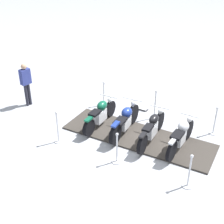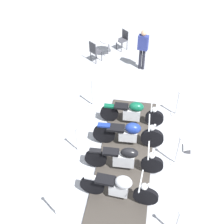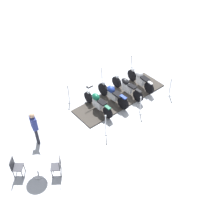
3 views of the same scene
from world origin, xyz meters
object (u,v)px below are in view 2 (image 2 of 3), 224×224
object	(u,v)px
info_placard	(187,148)
bystander_person	(143,46)
motorcycle_navy	(129,133)
cafe_table	(109,43)
stanchion_right_rear	(177,107)
stanchion_left_mid	(77,143)
cafe_chair_near_table	(95,50)
cafe_chair_across_table	(123,39)
motorcycle_forest	(133,113)
stanchion_right_mid	(177,154)
stanchion_left_rear	(92,97)
motorcycle_black	(125,159)
motorcycle_chrome	(120,187)
stanchion_left_front	(55,208)

from	to	relation	value
info_placard	bystander_person	size ratio (longest dim) A/B	0.23
motorcycle_navy	cafe_table	world-z (taller)	motorcycle_navy
stanchion_right_rear	info_placard	bearing A→B (deg)	61.38
stanchion_left_mid	cafe_chair_near_table	world-z (taller)	stanchion_left_mid
motorcycle_navy	info_placard	world-z (taller)	motorcycle_navy
cafe_chair_across_table	cafe_table	bearing A→B (deg)	0.00
info_placard	cafe_chair_across_table	world-z (taller)	cafe_chair_across_table
motorcycle_forest	cafe_chair_near_table	distance (m)	4.13
stanchion_right_mid	cafe_table	size ratio (longest dim) A/B	1.38
stanchion_left_rear	info_placard	distance (m)	3.71
stanchion_right_rear	cafe_chair_across_table	distance (m)	4.81
stanchion_right_rear	cafe_chair_across_table	bearing A→B (deg)	-101.25
motorcycle_forest	stanchion_left_rear	distance (m)	1.68
motorcycle_forest	stanchion_left_rear	size ratio (longest dim) A/B	1.46
cafe_table	motorcycle_black	bearing A→B (deg)	62.18
stanchion_left_mid	cafe_chair_near_table	xyz separation A→B (m)	(-2.98, -4.12, 0.23)
stanchion_right_rear	motorcycle_forest	bearing A→B (deg)	-15.66
info_placard	cafe_table	world-z (taller)	cafe_table
motorcycle_navy	cafe_chair_near_table	world-z (taller)	motorcycle_navy
motorcycle_black	info_placard	distance (m)	2.17
stanchion_left_mid	cafe_table	xyz separation A→B (m)	(-3.79, -4.28, 0.27)
cafe_chair_near_table	bystander_person	size ratio (longest dim) A/B	0.54
stanchion_left_rear	cafe_chair_across_table	xyz separation A→B (m)	(-3.15, -2.73, 0.13)
motorcycle_chrome	cafe_chair_across_table	distance (m)	7.84
motorcycle_black	motorcycle_chrome	bearing A→B (deg)	-91.95
motorcycle_black	motorcycle_forest	bearing A→B (deg)	88.26
stanchion_left_front	cafe_table	xyz separation A→B (m)	(-5.24, -5.90, 0.26)
motorcycle_black	stanchion_right_rear	size ratio (longest dim) A/B	1.75
stanchion_left_mid	stanchion_right_rear	xyz separation A→B (m)	(-3.67, 0.36, 0.01)
motorcycle_chrome	motorcycle_navy	world-z (taller)	motorcycle_navy
motorcycle_forest	stanchion_left_mid	world-z (taller)	stanchion_left_mid
info_placard	cafe_chair_near_table	size ratio (longest dim) A/B	0.43
motorcycle_black	motorcycle_forest	xyz separation A→B (m)	(-1.30, -1.45, -0.00)
motorcycle_navy	stanchion_left_rear	world-z (taller)	stanchion_left_rear
motorcycle_navy	stanchion_left_rear	size ratio (longest dim) A/B	1.54
motorcycle_forest	stanchion_left_mid	size ratio (longest dim) A/B	1.64
stanchion_left_rear	stanchion_right_rear	distance (m)	2.97
motorcycle_forest	bystander_person	distance (m)	3.42
stanchion_left_front	stanchion_right_mid	world-z (taller)	stanchion_right_mid
cafe_table	bystander_person	world-z (taller)	bystander_person
stanchion_left_front	bystander_person	bearing A→B (deg)	-144.05
motorcycle_black	info_placard	size ratio (longest dim) A/B	4.41
stanchion_left_rear	bystander_person	xyz separation A→B (m)	(-2.90, -0.97, 0.65)
motorcycle_forest	stanchion_right_rear	bearing A→B (deg)	25.53
stanchion_left_rear	stanchion_left_mid	xyz separation A→B (m)	(1.45, 1.62, -0.08)
cafe_chair_near_table	cafe_table	bearing A→B (deg)	-0.00
cafe_chair_across_table	motorcycle_forest	bearing A→B (deg)	54.09
cafe_chair_near_table	cafe_chair_across_table	distance (m)	1.64
motorcycle_navy	stanchion_left_mid	bearing A→B (deg)	-164.66
stanchion_right_rear	stanchion_left_rear	bearing A→B (deg)	-41.85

